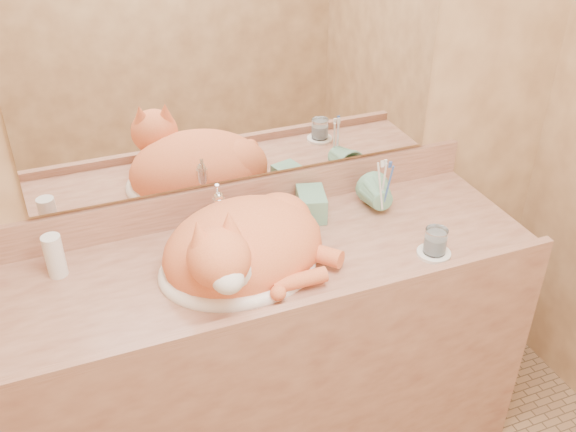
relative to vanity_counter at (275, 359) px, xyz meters
name	(u,v)px	position (x,y,z in m)	size (l,w,h in m)	color
wall_back	(239,97)	(0.00, 0.28, 0.82)	(2.40, 0.02, 2.50)	#976C44
vanity_counter	(275,359)	(0.00, 0.00, 0.00)	(1.60, 0.55, 0.85)	brown
mirror	(239,52)	(0.00, 0.26, 0.97)	(1.30, 0.02, 0.80)	white
sink_basin	(237,249)	(-0.12, -0.02, 0.50)	(0.45, 0.38, 0.14)	white
faucet	(220,214)	(-0.12, 0.16, 0.51)	(0.04, 0.12, 0.17)	white
cat	(243,245)	(-0.10, -0.03, 0.51)	(0.49, 0.40, 0.27)	#DE5E33
soap_dispenser	(315,200)	(0.18, 0.10, 0.52)	(0.09, 0.09, 0.19)	#65A181
toothbrush_cup	(383,203)	(0.40, 0.07, 0.48)	(0.12, 0.12, 0.11)	#65A181
toothbrushes	(385,184)	(0.40, 0.07, 0.55)	(0.03, 0.03, 0.21)	white
saucer	(434,253)	(0.45, -0.17, 0.43)	(0.10, 0.10, 0.01)	white
water_glass	(436,241)	(0.45, -0.17, 0.47)	(0.07, 0.07, 0.08)	silver
lotion_bottle	(55,256)	(-0.60, 0.14, 0.49)	(0.05, 0.05, 0.13)	white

